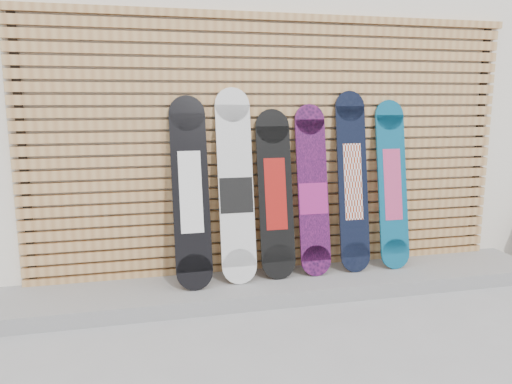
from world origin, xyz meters
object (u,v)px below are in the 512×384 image
at_px(snowboard_1, 236,187).
at_px(snowboard_4, 353,182).
at_px(snowboard_3, 313,191).
at_px(snowboard_0, 191,192).
at_px(snowboard_5, 392,184).
at_px(snowboard_2, 275,194).

xyz_separation_m(snowboard_1, snowboard_4, (1.04, 0.02, -0.00)).
height_order(snowboard_1, snowboard_3, snowboard_1).
height_order(snowboard_0, snowboard_5, snowboard_0).
relative_size(snowboard_0, snowboard_1, 0.96).
xyz_separation_m(snowboard_3, snowboard_5, (0.74, 0.01, 0.03)).
relative_size(snowboard_2, snowboard_5, 0.95).
bearing_deg(snowboard_0, snowboard_4, 2.00).
relative_size(snowboard_1, snowboard_5, 1.07).
xyz_separation_m(snowboard_0, snowboard_4, (1.41, 0.05, 0.02)).
height_order(snowboard_3, snowboard_5, snowboard_5).
relative_size(snowboard_0, snowboard_2, 1.08).
bearing_deg(snowboard_1, snowboard_3, 1.35).
xyz_separation_m(snowboard_1, snowboard_3, (0.67, 0.02, -0.07)).
relative_size(snowboard_1, snowboard_2, 1.13).
bearing_deg(snowboard_1, snowboard_4, 1.33).
bearing_deg(snowboard_4, snowboard_0, -178.00).
height_order(snowboard_0, snowboard_1, snowboard_1).
bearing_deg(snowboard_4, snowboard_2, -179.46).
relative_size(snowboard_3, snowboard_5, 0.98).
bearing_deg(snowboard_3, snowboard_4, 1.28).
height_order(snowboard_3, snowboard_4, snowboard_4).
bearing_deg(snowboard_4, snowboard_3, -178.72).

